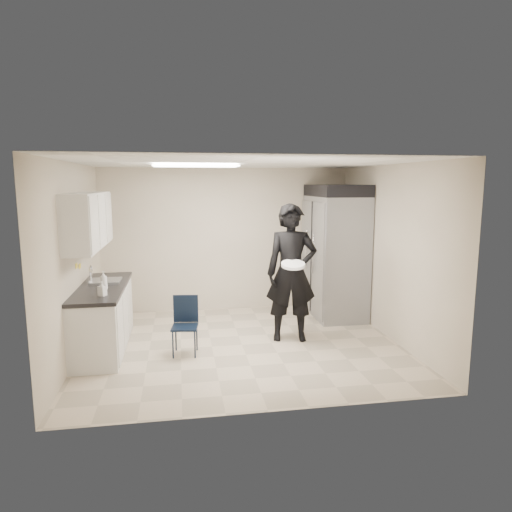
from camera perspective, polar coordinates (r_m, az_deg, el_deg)
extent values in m
plane|color=#B6A78F|center=(6.76, -1.76, -11.03)|extent=(4.50, 4.50, 0.00)
plane|color=white|center=(6.35, -1.87, 11.56)|extent=(4.50, 4.50, 0.00)
plane|color=#C1B49F|center=(8.40, -3.67, 2.06)|extent=(4.50, 0.00, 4.50)
plane|color=#C1B49F|center=(6.52, -21.79, -0.61)|extent=(0.00, 4.00, 4.00)
plane|color=#C1B49F|center=(7.09, 16.51, 0.40)|extent=(0.00, 4.00, 4.00)
cube|color=white|center=(6.70, -7.53, 11.10)|extent=(1.20, 0.60, 0.02)
cube|color=silver|center=(6.85, -18.54, -7.46)|extent=(0.60, 1.90, 0.86)
cube|color=black|center=(6.74, -18.74, -3.75)|extent=(0.64, 1.95, 0.05)
cube|color=gray|center=(6.98, -18.25, -3.41)|extent=(0.42, 0.40, 0.14)
cylinder|color=silver|center=(6.98, -19.93, -2.24)|extent=(0.02, 0.02, 0.24)
cube|color=silver|center=(6.62, -20.22, 4.20)|extent=(0.35, 1.80, 0.75)
cube|color=black|center=(7.78, -19.08, 3.39)|extent=(0.22, 0.30, 0.35)
cube|color=yellow|center=(6.63, -21.52, -1.15)|extent=(0.00, 0.12, 0.07)
cube|color=yellow|center=(6.83, -21.17, -1.18)|extent=(0.00, 0.12, 0.07)
cube|color=gray|center=(8.13, 9.84, -0.07)|extent=(0.80, 1.35, 2.10)
cube|color=black|center=(8.03, 10.06, 8.06)|extent=(0.80, 1.35, 0.20)
cube|color=black|center=(6.36, -8.89, -8.77)|extent=(0.39, 0.39, 0.77)
imported|color=black|center=(6.75, 4.45, -2.12)|extent=(0.81, 0.61, 2.03)
cylinder|color=white|center=(6.47, 4.66, -1.08)|extent=(0.39, 0.39, 0.04)
imported|color=silver|center=(6.43, -18.50, -2.94)|extent=(0.14, 0.14, 0.26)
imported|color=#A1A3AC|center=(6.11, -18.69, -3.88)|extent=(0.12, 0.12, 0.19)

